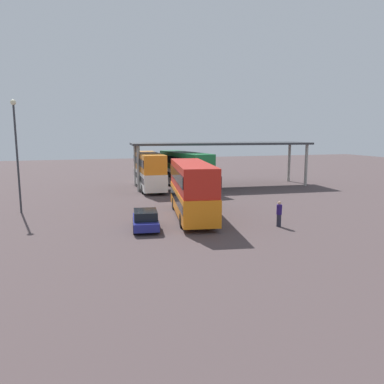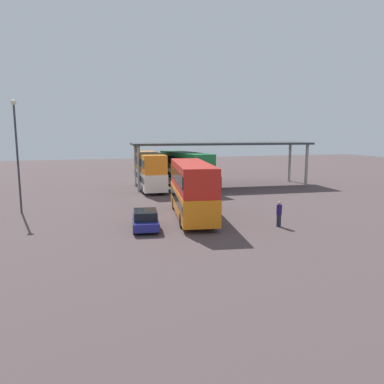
{
  "view_description": "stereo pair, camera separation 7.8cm",
  "coord_description": "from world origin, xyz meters",
  "px_view_note": "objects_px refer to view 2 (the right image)",
  "views": [
    {
      "loc": [
        -8.02,
        -25.2,
        6.63
      ],
      "look_at": [
        0.28,
        2.25,
        2.0
      ],
      "focal_mm": 34.81,
      "sensor_mm": 36.0,
      "label": 1
    },
    {
      "loc": [
        -7.94,
        -25.23,
        6.63
      ],
      "look_at": [
        0.28,
        2.25,
        2.0
      ],
      "focal_mm": 34.81,
      "sensor_mm": 36.0,
      "label": 2
    }
  ],
  "objects_px": {
    "double_decker_near_canopy": "(149,169)",
    "lamppost_tall": "(17,144)",
    "double_decker_mid_row": "(186,169)",
    "pedestrian_waiting": "(279,214)",
    "double_decker_main": "(192,188)",
    "parked_hatchback": "(145,220)"
  },
  "relations": [
    {
      "from": "parked_hatchback",
      "to": "double_decker_mid_row",
      "type": "height_order",
      "value": "double_decker_mid_row"
    },
    {
      "from": "double_decker_near_canopy",
      "to": "parked_hatchback",
      "type": "bearing_deg",
      "value": 171.22
    },
    {
      "from": "double_decker_mid_row",
      "to": "pedestrian_waiting",
      "type": "distance_m",
      "value": 19.45
    },
    {
      "from": "double_decker_near_canopy",
      "to": "lamppost_tall",
      "type": "relative_size",
      "value": 1.17
    },
    {
      "from": "double_decker_main",
      "to": "double_decker_near_canopy",
      "type": "xyz_separation_m",
      "value": [
        -0.6,
        15.48,
        -0.03
      ]
    },
    {
      "from": "lamppost_tall",
      "to": "pedestrian_waiting",
      "type": "distance_m",
      "value": 21.46
    },
    {
      "from": "parked_hatchback",
      "to": "pedestrian_waiting",
      "type": "distance_m",
      "value": 9.39
    },
    {
      "from": "double_decker_mid_row",
      "to": "pedestrian_waiting",
      "type": "height_order",
      "value": "double_decker_mid_row"
    },
    {
      "from": "lamppost_tall",
      "to": "double_decker_near_canopy",
      "type": "bearing_deg",
      "value": 37.9
    },
    {
      "from": "double_decker_near_canopy",
      "to": "double_decker_mid_row",
      "type": "distance_m",
      "value": 4.27
    },
    {
      "from": "parked_hatchback",
      "to": "double_decker_mid_row",
      "type": "xyz_separation_m",
      "value": [
        7.74,
        17.34,
        1.68
      ]
    },
    {
      "from": "double_decker_near_canopy",
      "to": "lamppost_tall",
      "type": "height_order",
      "value": "lamppost_tall"
    },
    {
      "from": "double_decker_main",
      "to": "lamppost_tall",
      "type": "relative_size",
      "value": 1.15
    },
    {
      "from": "lamppost_tall",
      "to": "double_decker_mid_row",
      "type": "bearing_deg",
      "value": 28.17
    },
    {
      "from": "parked_hatchback",
      "to": "pedestrian_waiting",
      "type": "bearing_deg",
      "value": -94.87
    },
    {
      "from": "pedestrian_waiting",
      "to": "double_decker_main",
      "type": "bearing_deg",
      "value": 147.85
    },
    {
      "from": "parked_hatchback",
      "to": "pedestrian_waiting",
      "type": "relative_size",
      "value": 2.17
    },
    {
      "from": "parked_hatchback",
      "to": "lamppost_tall",
      "type": "xyz_separation_m",
      "value": [
        -9.01,
        8.37,
        4.99
      ]
    },
    {
      "from": "pedestrian_waiting",
      "to": "double_decker_near_canopy",
      "type": "bearing_deg",
      "value": 116.38
    },
    {
      "from": "lamppost_tall",
      "to": "pedestrian_waiting",
      "type": "relative_size",
      "value": 5.02
    },
    {
      "from": "pedestrian_waiting",
      "to": "lamppost_tall",
      "type": "bearing_deg",
      "value": 161.1
    },
    {
      "from": "double_decker_main",
      "to": "double_decker_near_canopy",
      "type": "bearing_deg",
      "value": 11.26
    }
  ]
}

